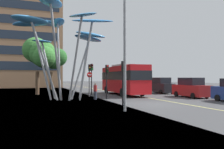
{
  "coord_description": "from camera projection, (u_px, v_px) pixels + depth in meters",
  "views": [
    {
      "loc": [
        -9.63,
        -16.59,
        2.14
      ],
      "look_at": [
        -0.75,
        8.15,
        2.5
      ],
      "focal_mm": 37.21,
      "sensor_mm": 36.0,
      "label": 1
    }
  ],
  "objects": [
    {
      "name": "pedestrian",
      "position": [
        95.0,
        91.0,
        22.6
      ],
      "size": [
        0.34,
        0.34,
        1.61
      ],
      "color": "#2D3342",
      "rests_on": "ground"
    },
    {
      "name": "no_entry_sign",
      "position": [
        89.0,
        80.0,
        26.24
      ],
      "size": [
        0.6,
        0.12,
        2.77
      ],
      "color": "gray",
      "rests_on": "ground"
    },
    {
      "name": "traffic_light_kerb_near",
      "position": [
        123.0,
        73.0,
        17.92
      ],
      "size": [
        0.28,
        0.42,
        3.41
      ],
      "color": "black",
      "rests_on": "ground"
    },
    {
      "name": "backdrop_building",
      "position": [
        1.0,
        30.0,
        51.2
      ],
      "size": [
        25.46,
        10.65,
        25.29
      ],
      "color": "#936B4C",
      "rests_on": "ground"
    },
    {
      "name": "traffic_light_kerb_far",
      "position": [
        107.0,
        74.0,
        22.9
      ],
      "size": [
        0.28,
        0.42,
        3.4
      ],
      "color": "black",
      "rests_on": "ground"
    },
    {
      "name": "traffic_light_island_mid",
      "position": [
        92.0,
        73.0,
        28.16
      ],
      "size": [
        0.28,
        0.42,
        3.82
      ],
      "color": "black",
      "rests_on": "ground"
    },
    {
      "name": "leaf_sculpture",
      "position": [
        62.0,
        29.0,
        22.17
      ],
      "size": [
        9.73,
        10.61,
        9.02
      ],
      "color": "#9EA0A5",
      "rests_on": "ground"
    },
    {
      "name": "car_side_street",
      "position": [
        142.0,
        84.0,
        37.15
      ],
      "size": [
        1.95,
        4.38,
        2.25
      ],
      "color": "#2D5138",
      "rests_on": "ground"
    },
    {
      "name": "street_lamp",
      "position": [
        130.0,
        30.0,
        15.02
      ],
      "size": [
        1.86,
        0.44,
        8.31
      ],
      "color": "gray",
      "rests_on": "ground"
    },
    {
      "name": "ground",
      "position": [
        147.0,
        105.0,
        18.61
      ],
      "size": [
        120.0,
        240.0,
        0.1
      ],
      "color": "#424244"
    },
    {
      "name": "tree_pavement_far",
      "position": [
        56.0,
        59.0,
        41.0
      ],
      "size": [
        4.04,
        4.98,
        7.31
      ],
      "color": "brown",
      "rests_on": "ground"
    },
    {
      "name": "car_parked_mid",
      "position": [
        191.0,
        88.0,
        25.24
      ],
      "size": [
        1.93,
        4.58,
        2.14
      ],
      "color": "maroon",
      "rests_on": "ground"
    },
    {
      "name": "red_bus",
      "position": [
        123.0,
        78.0,
        29.02
      ],
      "size": [
        2.88,
        10.43,
        3.78
      ],
      "color": "red",
      "rests_on": "ground"
    },
    {
      "name": "traffic_light_opposite",
      "position": [
        89.0,
        73.0,
        29.09
      ],
      "size": [
        0.28,
        0.42,
        3.81
      ],
      "color": "black",
      "rests_on": "ground"
    },
    {
      "name": "car_parked_far",
      "position": [
        161.0,
        86.0,
        31.68
      ],
      "size": [
        1.98,
        4.38,
        2.16
      ],
      "color": "black",
      "rests_on": "ground"
    },
    {
      "name": "tree_pavement_near",
      "position": [
        40.0,
        53.0,
        29.82
      ],
      "size": [
        4.21,
        5.14,
        7.45
      ],
      "color": "brown",
      "rests_on": "ground"
    }
  ]
}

